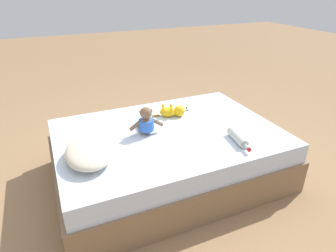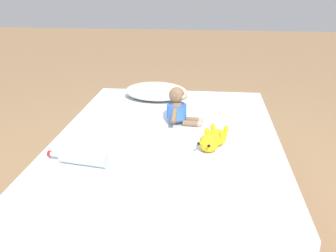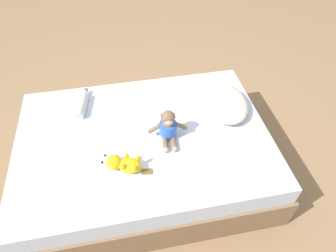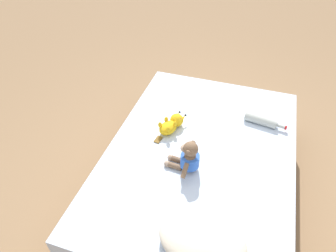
{
  "view_description": "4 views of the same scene",
  "coord_description": "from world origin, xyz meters",
  "px_view_note": "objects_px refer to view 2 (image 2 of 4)",
  "views": [
    {
      "loc": [
        -1.96,
        0.86,
        1.58
      ],
      "look_at": [
        0.0,
        0.0,
        0.5
      ],
      "focal_mm": 31.15,
      "sensor_mm": 36.0,
      "label": 1
    },
    {
      "loc": [
        0.22,
        -2.03,
        1.31
      ],
      "look_at": [
        0.0,
        0.0,
        0.5
      ],
      "focal_mm": 40.51,
      "sensor_mm": 36.0,
      "label": 2
    },
    {
      "loc": [
        1.41,
        -0.09,
        2.04
      ],
      "look_at": [
        0.03,
        0.18,
        0.55
      ],
      "focal_mm": 31.51,
      "sensor_mm": 36.0,
      "label": 3
    },
    {
      "loc": [
        -0.23,
        1.46,
        1.98
      ],
      "look_at": [
        0.28,
        -0.12,
        0.51
      ],
      "focal_mm": 32.53,
      "sensor_mm": 36.0,
      "label": 4
    }
  ],
  "objects_px": {
    "pillow": "(156,91)",
    "plush_yellow_creature": "(213,139)",
    "bed": "(168,168)",
    "glass_bottle": "(83,158)",
    "plush_monkey": "(178,109)"
  },
  "relations": [
    {
      "from": "pillow",
      "to": "plush_monkey",
      "type": "relative_size",
      "value": 1.7
    },
    {
      "from": "pillow",
      "to": "glass_bottle",
      "type": "bearing_deg",
      "value": -100.95
    },
    {
      "from": "pillow",
      "to": "bed",
      "type": "bearing_deg",
      "value": -76.33
    },
    {
      "from": "pillow",
      "to": "plush_yellow_creature",
      "type": "relative_size",
      "value": 1.53
    },
    {
      "from": "bed",
      "to": "plush_yellow_creature",
      "type": "distance_m",
      "value": 0.41
    },
    {
      "from": "pillow",
      "to": "glass_bottle",
      "type": "distance_m",
      "value": 1.11
    },
    {
      "from": "glass_bottle",
      "to": "pillow",
      "type": "bearing_deg",
      "value": 79.05
    },
    {
      "from": "pillow",
      "to": "plush_monkey",
      "type": "bearing_deg",
      "value": -67.13
    },
    {
      "from": "plush_monkey",
      "to": "glass_bottle",
      "type": "relative_size",
      "value": 0.91
    },
    {
      "from": "pillow",
      "to": "glass_bottle",
      "type": "xyz_separation_m",
      "value": [
        -0.21,
        -1.09,
        -0.02
      ]
    },
    {
      "from": "glass_bottle",
      "to": "plush_yellow_creature",
      "type": "bearing_deg",
      "value": 22.74
    },
    {
      "from": "plush_yellow_creature",
      "to": "glass_bottle",
      "type": "relative_size",
      "value": 1.0
    },
    {
      "from": "pillow",
      "to": "plush_monkey",
      "type": "xyz_separation_m",
      "value": [
        0.21,
        -0.49,
        0.04
      ]
    },
    {
      "from": "bed",
      "to": "plush_yellow_creature",
      "type": "relative_size",
      "value": 5.84
    },
    {
      "from": "bed",
      "to": "glass_bottle",
      "type": "relative_size",
      "value": 5.87
    }
  ]
}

